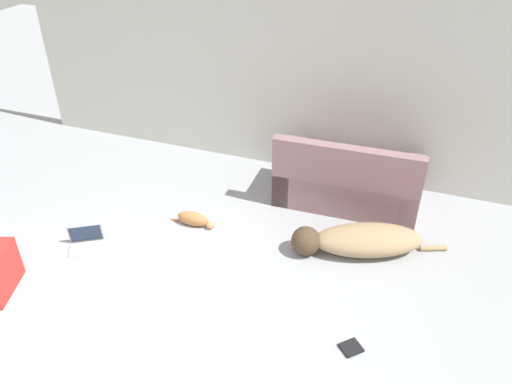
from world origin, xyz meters
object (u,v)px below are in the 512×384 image
at_px(laptop_open, 86,239).
at_px(cat, 194,219).
at_px(dog, 359,240).
at_px(couch, 347,182).
at_px(book_black, 351,348).

bearing_deg(laptop_open, cat, 6.02).
xyz_separation_m(cat, laptop_open, (-0.91, -0.72, -0.00)).
distance_m(cat, laptop_open, 1.16).
bearing_deg(cat, dog, 4.75).
height_order(couch, cat, couch).
height_order(dog, cat, dog).
relative_size(cat, laptop_open, 1.22).
bearing_deg(couch, book_black, 101.17).
bearing_deg(cat, laptop_open, -142.46).
relative_size(dog, cat, 3.01).
xyz_separation_m(couch, cat, (-1.50, -1.03, -0.21)).
distance_m(couch, cat, 1.84).
xyz_separation_m(couch, laptop_open, (-2.42, -1.75, -0.21)).
relative_size(couch, dog, 1.05).
height_order(cat, book_black, cat).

